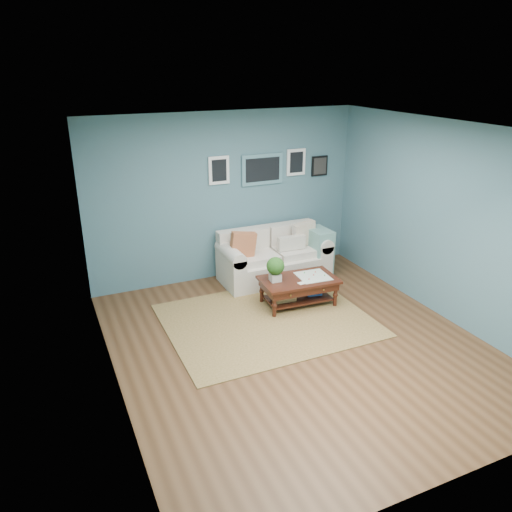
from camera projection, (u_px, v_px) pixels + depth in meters
room_shell at (301, 244)px, 5.96m from camera, size 5.00×5.02×2.70m
area_rug at (267, 320)px, 6.99m from camera, size 2.76×2.21×0.01m
loveseat at (278, 256)px, 8.25m from camera, size 1.82×0.83×0.93m
coffee_table at (295, 283)px, 7.33m from camera, size 1.16×0.73×0.78m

